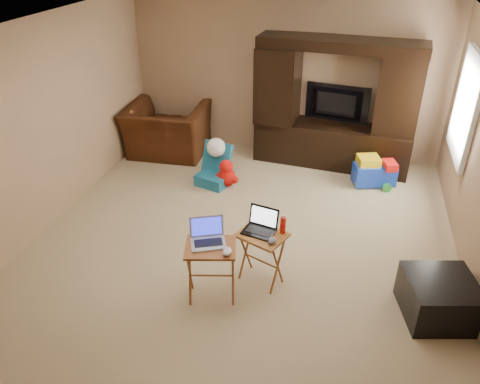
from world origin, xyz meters
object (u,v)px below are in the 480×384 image
(plush_toy, at_px, (226,173))
(ottoman, at_px, (439,298))
(tray_table_left, at_px, (211,272))
(mouse_right, at_px, (272,241))
(entertainment_center, at_px, (335,105))
(water_bottle, at_px, (283,225))
(push_toy, at_px, (375,171))
(recliner, at_px, (167,131))
(laptop_right, at_px, (259,223))
(child_rocker, at_px, (214,166))
(laptop_left, at_px, (208,234))
(television, at_px, (336,105))
(mouse_left, at_px, (227,251))
(tray_table_right, at_px, (261,258))

(plush_toy, xyz_separation_m, ottoman, (2.73, -2.02, -0.00))
(tray_table_left, relative_size, mouse_right, 5.20)
(entertainment_center, xyz_separation_m, tray_table_left, (-0.91, -3.46, -0.66))
(plush_toy, bearing_deg, water_bottle, -58.70)
(mouse_right, bearing_deg, tray_table_left, -155.63)
(push_toy, bearing_deg, plush_toy, 177.69)
(recliner, bearing_deg, mouse_right, 125.55)
(entertainment_center, distance_m, mouse_right, 3.24)
(tray_table_left, xyz_separation_m, laptop_right, (0.40, 0.40, 0.41))
(plush_toy, relative_size, mouse_right, 3.38)
(recliner, bearing_deg, tray_table_left, 115.96)
(child_rocker, relative_size, laptop_left, 1.77)
(entertainment_center, height_order, plush_toy, entertainment_center)
(television, height_order, push_toy, television)
(tray_table_left, distance_m, laptop_left, 0.44)
(child_rocker, distance_m, plush_toy, 0.21)
(push_toy, bearing_deg, laptop_right, -133.15)
(tray_table_left, height_order, mouse_right, mouse_right)
(child_rocker, xyz_separation_m, plush_toy, (0.19, -0.01, -0.09))
(recliner, xyz_separation_m, child_rocker, (1.06, -0.83, -0.11))
(entertainment_center, relative_size, ottoman, 3.69)
(mouse_right, xyz_separation_m, water_bottle, (0.07, 0.20, 0.07))
(television, distance_m, ottoman, 3.61)
(ottoman, height_order, mouse_left, mouse_left)
(ottoman, bearing_deg, tray_table_right, 177.76)
(push_toy, xyz_separation_m, tray_table_right, (-1.17, -2.52, 0.08))
(entertainment_center, distance_m, mouse_left, 3.62)
(tray_table_right, bearing_deg, recliner, 150.41)
(child_rocker, height_order, tray_table_right, tray_table_right)
(push_toy, bearing_deg, child_rocker, 176.26)
(tray_table_left, relative_size, water_bottle, 3.43)
(mouse_left, relative_size, mouse_right, 1.06)
(entertainment_center, bearing_deg, laptop_right, -94.64)
(plush_toy, height_order, tray_table_right, tray_table_right)
(tray_table_right, distance_m, mouse_right, 0.38)
(entertainment_center, height_order, tray_table_left, entertainment_center)
(ottoman, relative_size, water_bottle, 3.46)
(tray_table_right, relative_size, laptop_left, 1.81)
(mouse_right, relative_size, water_bottle, 0.66)
(television, relative_size, plush_toy, 2.38)
(tray_table_left, distance_m, water_bottle, 0.87)
(laptop_right, bearing_deg, push_toy, 76.42)
(ottoman, height_order, tray_table_right, tray_table_right)
(entertainment_center, height_order, mouse_right, entertainment_center)
(child_rocker, xyz_separation_m, tray_table_right, (1.13, -1.96, 0.01))
(tray_table_left, relative_size, mouse_left, 4.92)
(laptop_right, bearing_deg, television, 92.96)
(child_rocker, xyz_separation_m, mouse_left, (0.88, -2.41, 0.37))
(water_bottle, bearing_deg, entertainment_center, 84.74)
(entertainment_center, relative_size, tray_table_right, 3.94)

